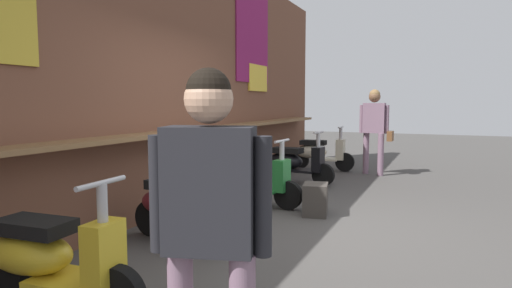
{
  "coord_description": "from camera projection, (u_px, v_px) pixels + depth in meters",
  "views": [
    {
      "loc": [
        -4.75,
        -1.45,
        1.47
      ],
      "look_at": [
        1.58,
        1.32,
        0.81
      ],
      "focal_mm": 30.47,
      "sensor_mm": 36.0,
      "label": 1
    }
  ],
  "objects": [
    {
      "name": "ground_plane",
      "position": [
        305.0,
        230.0,
        5.05
      ],
      "size": [
        33.94,
        33.94,
        0.0
      ],
      "primitive_type": "plane",
      "color": "#474442"
    },
    {
      "name": "market_stall_facade",
      "position": [
        159.0,
        71.0,
        5.68
      ],
      "size": [
        12.12,
        0.61,
        3.77
      ],
      "color": "brown",
      "rests_on": "ground_plane"
    },
    {
      "name": "scooter_yellow",
      "position": [
        48.0,
        257.0,
        3.06
      ],
      "size": [
        0.48,
        1.4,
        0.97
      ],
      "rotation": [
        0.0,
        0.0,
        -1.51
      ],
      "color": "gold",
      "rests_on": "ground_plane"
    },
    {
      "name": "scooter_maroon",
      "position": [
        182.0,
        205.0,
        4.61
      ],
      "size": [
        0.48,
        1.4,
        0.97
      ],
      "rotation": [
        0.0,
        0.0,
        -1.63
      ],
      "color": "maroon",
      "rests_on": "ground_plane"
    },
    {
      "name": "scooter_green",
      "position": [
        251.0,
        179.0,
        6.22
      ],
      "size": [
        0.48,
        1.4,
        0.97
      ],
      "rotation": [
        0.0,
        0.0,
        -1.63
      ],
      "color": "#237533",
      "rests_on": "ground_plane"
    },
    {
      "name": "scooter_black",
      "position": [
        293.0,
        162.0,
        7.93
      ],
      "size": [
        0.49,
        1.4,
        0.97
      ],
      "rotation": [
        0.0,
        0.0,
        -1.64
      ],
      "color": "black",
      "rests_on": "ground_plane"
    },
    {
      "name": "scooter_cream",
      "position": [
        318.0,
        152.0,
        9.51
      ],
      "size": [
        0.46,
        1.4,
        0.97
      ],
      "rotation": [
        0.0,
        0.0,
        -1.54
      ],
      "color": "beige",
      "rests_on": "ground_plane"
    },
    {
      "name": "shopper_with_handbag",
      "position": [
        375.0,
        122.0,
        8.81
      ],
      "size": [
        0.27,
        0.68,
        1.74
      ],
      "rotation": [
        0.0,
        0.0,
        -0.04
      ],
      "color": "gray",
      "rests_on": "ground_plane"
    },
    {
      "name": "shopper_browsing",
      "position": [
        210.0,
        209.0,
        1.95
      ],
      "size": [
        0.3,
        0.54,
        1.63
      ],
      "rotation": [
        0.0,
        0.0,
        3.42
      ],
      "color": "gray",
      "rests_on": "ground_plane"
    },
    {
      "name": "merchandise_crate",
      "position": [
        315.0,
        199.0,
        5.69
      ],
      "size": [
        0.44,
        0.38,
        0.42
      ],
      "primitive_type": "cube",
      "rotation": [
        0.0,
        0.0,
        0.2
      ],
      "color": "#3D3833",
      "rests_on": "ground_plane"
    }
  ]
}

